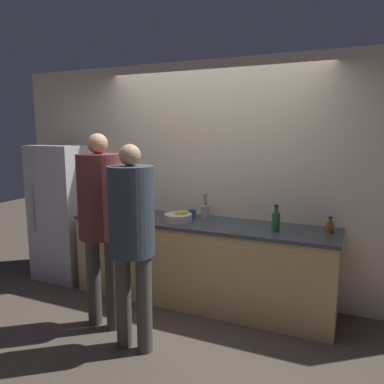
# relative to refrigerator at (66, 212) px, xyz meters

# --- Properties ---
(ground_plane) EXTENTS (14.00, 14.00, 0.00)m
(ground_plane) POSITION_rel_refrigerator_xyz_m (1.85, -0.39, -0.84)
(ground_plane) COLOR #4C4238
(wall_back) EXTENTS (5.20, 0.06, 2.60)m
(wall_back) POSITION_rel_refrigerator_xyz_m (1.85, 0.34, 0.46)
(wall_back) COLOR beige
(wall_back) RESTS_ON ground_plane
(counter) EXTENTS (2.82, 0.71, 0.89)m
(counter) POSITION_rel_refrigerator_xyz_m (1.85, 0.00, -0.39)
(counter) COLOR tan
(counter) RESTS_ON ground_plane
(refrigerator) EXTENTS (0.66, 0.67, 1.67)m
(refrigerator) POSITION_rel_refrigerator_xyz_m (0.00, 0.00, 0.00)
(refrigerator) COLOR #B7B7BC
(refrigerator) RESTS_ON ground_plane
(person_left) EXTENTS (0.40, 0.40, 1.82)m
(person_left) POSITION_rel_refrigerator_xyz_m (1.22, -0.87, 0.28)
(person_left) COLOR #4C4742
(person_left) RESTS_ON ground_plane
(person_center) EXTENTS (0.37, 0.37, 1.74)m
(person_center) POSITION_rel_refrigerator_xyz_m (1.69, -1.07, 0.22)
(person_center) COLOR #4C4742
(person_center) RESTS_ON ground_plane
(fruit_bowl) EXTENTS (0.29, 0.29, 0.12)m
(fruit_bowl) POSITION_rel_refrigerator_xyz_m (1.64, -0.11, 0.10)
(fruit_bowl) COLOR beige
(fruit_bowl) RESTS_ON counter
(utensil_crock) EXTENTS (0.09, 0.09, 0.27)m
(utensil_crock) POSITION_rel_refrigerator_xyz_m (1.83, 0.18, 0.13)
(utensil_crock) COLOR #ADA393
(utensil_crock) RESTS_ON counter
(bottle_amber) EXTENTS (0.07, 0.07, 0.15)m
(bottle_amber) POSITION_rel_refrigerator_xyz_m (3.13, 0.08, 0.12)
(bottle_amber) COLOR brown
(bottle_amber) RESTS_ON counter
(bottle_green) EXTENTS (0.08, 0.08, 0.26)m
(bottle_green) POSITION_rel_refrigerator_xyz_m (2.66, -0.08, 0.16)
(bottle_green) COLOR #236033
(bottle_green) RESTS_ON counter
(bottle_clear) EXTENTS (0.08, 0.08, 0.18)m
(bottle_clear) POSITION_rel_refrigerator_xyz_m (0.59, 0.05, 0.13)
(bottle_clear) COLOR silver
(bottle_clear) RESTS_ON counter
(cup_blue) EXTENTS (0.08, 0.08, 0.10)m
(cup_blue) POSITION_rel_refrigerator_xyz_m (1.71, 0.09, 0.11)
(cup_blue) COLOR #335184
(cup_blue) RESTS_ON counter
(cup_black) EXTENTS (0.07, 0.07, 0.10)m
(cup_black) POSITION_rel_refrigerator_xyz_m (1.17, -0.16, 0.11)
(cup_black) COLOR #28282D
(cup_black) RESTS_ON counter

